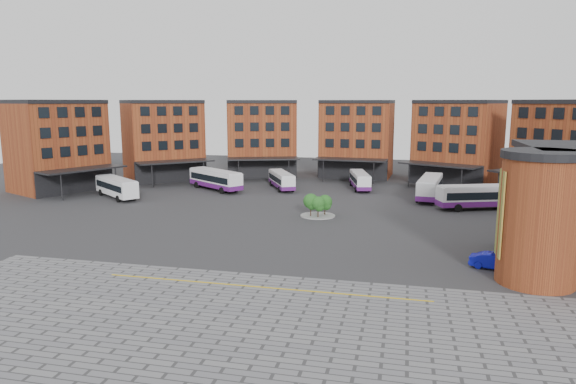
% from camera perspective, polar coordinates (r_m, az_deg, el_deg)
% --- Properties ---
extents(ground, '(160.00, 160.00, 0.00)m').
position_cam_1_polar(ground, '(54.12, -0.93, -5.31)').
color(ground, '#28282B').
rests_on(ground, ground).
extents(paving_zone, '(50.00, 22.00, 0.02)m').
position_cam_1_polar(paving_zone, '(33.73, -6.85, -15.12)').
color(paving_zone, slate).
rests_on(paving_zone, ground).
extents(yellow_line, '(26.00, 0.15, 0.02)m').
position_cam_1_polar(yellow_line, '(40.74, -2.98, -10.50)').
color(yellow_line, gold).
rests_on(yellow_line, paving_zone).
extents(main_building, '(94.14, 42.48, 14.60)m').
position_cam_1_polar(main_building, '(90.86, 1.96, 5.54)').
color(main_building, brown).
rests_on(main_building, ground).
extents(tree_island, '(4.40, 4.40, 2.96)m').
position_cam_1_polar(tree_island, '(64.48, 3.36, -1.35)').
color(tree_island, gray).
rests_on(tree_island, ground).
extents(bus_a, '(9.98, 8.40, 3.02)m').
position_cam_1_polar(bus_a, '(81.22, -18.52, 0.63)').
color(bus_a, white).
rests_on(bus_a, ground).
extents(bus_b, '(11.09, 8.99, 3.30)m').
position_cam_1_polar(bus_b, '(84.78, -8.07, 1.42)').
color(bus_b, white).
rests_on(bus_b, ground).
extents(bus_c, '(6.54, 9.91, 2.80)m').
position_cam_1_polar(bus_c, '(85.04, -0.73, 1.36)').
color(bus_c, white).
rests_on(bus_c, ground).
extents(bus_d, '(4.45, 10.06, 2.76)m').
position_cam_1_polar(bus_d, '(85.81, 7.99, 1.33)').
color(bus_d, white).
rests_on(bus_d, ground).
extents(bus_e, '(4.33, 11.87, 3.27)m').
position_cam_1_polar(bus_e, '(79.13, 15.48, 0.53)').
color(bus_e, silver).
rests_on(bus_e, ground).
extents(bus_f, '(11.83, 6.48, 3.27)m').
position_cam_1_polar(bus_f, '(73.43, 20.61, -0.46)').
color(bus_f, silver).
rests_on(bus_f, ground).
extents(blue_car, '(4.41, 2.52, 1.37)m').
position_cam_1_polar(blue_car, '(48.14, 22.00, -7.16)').
color(blue_car, '#0D11AB').
rests_on(blue_car, ground).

